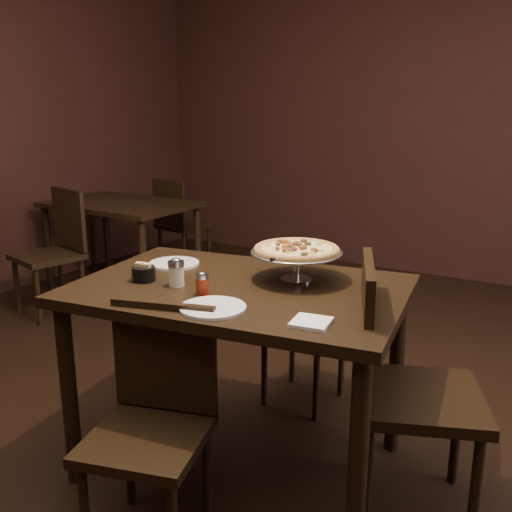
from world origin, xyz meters
The scene contains 16 objects.
room centered at (0.06, 0.03, 1.40)m, with size 6.04×7.04×2.84m.
dining_table centered at (0.07, 0.05, 0.73)m, with size 1.46×1.08×0.84m.
background_table centered at (-2.20, 1.68, 0.66)m, with size 1.22×0.82×0.76m.
pizza_stand centered at (0.24, 0.23, 0.97)m, with size 0.39×0.39×0.16m.
parmesan_shaker centered at (-0.15, -0.09, 0.89)m, with size 0.07×0.07×0.12m.
pepper_flake_shaker centered at (0.01, -0.13, 0.88)m, with size 0.05×0.05×0.09m.
packet_caddy centered at (-0.31, -0.11, 0.87)m, with size 0.10×0.10×0.08m.
napkin_stack centered at (0.52, -0.19, 0.84)m, with size 0.13×0.13×0.01m, color white.
plate_left centered at (-0.36, 0.16, 0.84)m, with size 0.23×0.23×0.01m, color white.
plate_near centered at (0.15, -0.25, 0.84)m, with size 0.24×0.24×0.01m, color white.
serving_spatula centered at (0.25, 0.09, 0.96)m, with size 0.13×0.13×0.02m.
chair_far centered at (0.05, 0.64, 0.44)m, with size 0.39×0.39×0.81m.
chair_near centered at (0.02, -0.45, 0.47)m, with size 0.50×0.50×0.86m.
chair_side centered at (0.73, 0.13, 0.55)m, with size 0.61×0.61×1.00m.
bg_chair_far centered at (-2.15, 2.39, 0.49)m, with size 0.47×0.47×0.90m.
bg_chair_near centered at (-2.21, 0.98, 0.52)m, with size 0.53×0.53×0.95m.
Camera 1 is at (1.30, -1.83, 1.55)m, focal length 40.00 mm.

